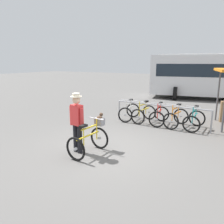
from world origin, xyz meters
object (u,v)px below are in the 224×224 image
racked_bike_orange (176,118)px  racked_bike_yellow (144,114)px  racked_bike_teal (194,120)px  racked_bike_red (159,116)px  racked_bike_white (129,112)px  featured_bicycle (91,137)px  person_with_featured_bike (77,121)px

racked_bike_orange → racked_bike_yellow: bearing=177.9°
racked_bike_orange → racked_bike_teal: 0.70m
racked_bike_yellow → racked_bike_orange: (1.40, -0.05, 0.00)m
racked_bike_red → racked_bike_orange: same height
racked_bike_white → racked_bike_teal: 2.80m
racked_bike_yellow → featured_bicycle: (-0.11, -3.86, 0.12)m
racked_bike_yellow → racked_bike_red: same height
featured_bicycle → racked_bike_white: bearing=98.7°
racked_bike_teal → racked_bike_yellow: bearing=177.9°
racked_bike_yellow → racked_bike_teal: bearing=-2.1°
racked_bike_white → racked_bike_red: (1.40, -0.05, 0.00)m
racked_bike_yellow → racked_bike_teal: 2.10m
racked_bike_yellow → person_with_featured_bike: (-0.47, -4.00, 0.58)m
racked_bike_white → racked_bike_orange: (2.10, -0.08, 0.00)m
racked_bike_yellow → racked_bike_orange: same height
racked_bike_red → racked_bike_orange: (0.70, -0.03, -0.00)m
racked_bike_red → racked_bike_teal: bearing=-2.1°
racked_bike_orange → person_with_featured_bike: 4.41m
racked_bike_white → racked_bike_red: 1.40m
racked_bike_teal → featured_bicycle: size_ratio=0.93×
racked_bike_red → featured_bicycle: bearing=-101.9°
racked_bike_yellow → featured_bicycle: 3.87m
racked_bike_yellow → person_with_featured_bike: bearing=-96.7°
racked_bike_red → racked_bike_teal: (1.40, -0.05, -0.00)m
racked_bike_white → person_with_featured_bike: (0.23, -4.03, 0.58)m
racked_bike_yellow → racked_bike_orange: 1.40m
person_with_featured_bike → featured_bicycle: bearing=21.2°
person_with_featured_bike → racked_bike_orange: bearing=64.7°
racked_bike_orange → featured_bicycle: 4.10m
racked_bike_teal → featured_bicycle: (-2.20, -3.78, 0.12)m
racked_bike_red → person_with_featured_bike: (-1.17, -3.98, 0.58)m
racked_bike_orange → person_with_featured_bike: size_ratio=0.69×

